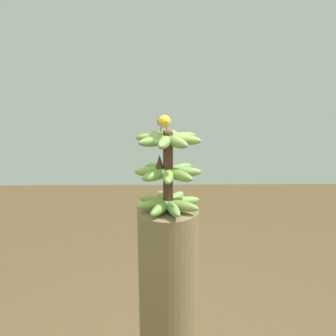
# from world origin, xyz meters

# --- Properties ---
(banana_bunch) EXTENTS (0.28, 0.28, 0.33)m
(banana_bunch) POSITION_xyz_m (-0.00, -0.00, 1.42)
(banana_bunch) COLOR #4C2D1E
(banana_bunch) RESTS_ON banana_tree
(perched_bird) EXTENTS (0.19, 0.06, 0.07)m
(perched_bird) POSITION_xyz_m (0.00, -0.02, 1.63)
(perched_bird) COLOR #C68933
(perched_bird) RESTS_ON banana_bunch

